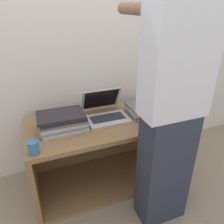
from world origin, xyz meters
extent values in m
plane|color=gray|center=(0.00, 0.00, 0.00)|extent=(12.00, 12.00, 0.00)
cube|color=silver|center=(0.00, 0.72, 1.20)|extent=(8.00, 0.05, 2.40)
cube|color=olive|center=(0.00, 0.31, 0.60)|extent=(1.32, 0.61, 0.04)
cube|color=olive|center=(0.00, 0.31, 0.02)|extent=(1.32, 0.61, 0.04)
cube|color=olive|center=(-0.64, 0.31, 0.31)|extent=(0.04, 0.61, 0.55)
cube|color=olive|center=(0.64, 0.31, 0.31)|extent=(0.04, 0.61, 0.55)
cube|color=olive|center=(0.00, 0.59, 0.31)|extent=(1.25, 0.04, 0.55)
cube|color=#B7B7BC|center=(0.00, 0.31, 0.63)|extent=(0.34, 0.23, 0.02)
cube|color=#28282B|center=(0.00, 0.32, 0.64)|extent=(0.28, 0.13, 0.00)
cube|color=#B7B7BC|center=(0.00, 0.48, 0.74)|extent=(0.34, 0.12, 0.21)
cube|color=black|center=(0.00, 0.48, 0.75)|extent=(0.30, 0.10, 0.18)
cube|color=#B7B7BC|center=(-0.37, 0.30, 0.63)|extent=(0.35, 0.25, 0.02)
cube|color=gray|center=(-0.38, 0.31, 0.66)|extent=(0.35, 0.25, 0.02)
cube|color=#B7B7BC|center=(-0.37, 0.31, 0.68)|extent=(0.35, 0.24, 0.02)
cube|color=slate|center=(-0.36, 0.31, 0.70)|extent=(0.35, 0.24, 0.02)
cube|color=#232326|center=(-0.37, 0.31, 0.72)|extent=(0.34, 0.24, 0.02)
cube|color=#232326|center=(-0.38, 0.30, 0.74)|extent=(0.35, 0.24, 0.02)
cube|color=#B7B7BC|center=(0.38, 0.31, 0.63)|extent=(0.35, 0.25, 0.02)
cube|color=slate|center=(0.38, 0.31, 0.66)|extent=(0.35, 0.24, 0.02)
cube|color=#B7B7BC|center=(0.36, 0.30, 0.68)|extent=(0.35, 0.24, 0.02)
cube|color=slate|center=(0.37, 0.30, 0.70)|extent=(0.34, 0.23, 0.02)
cube|color=#2D3342|center=(0.24, -0.19, 0.44)|extent=(0.34, 0.20, 0.87)
cube|color=white|center=(0.24, -0.19, 1.22)|extent=(0.40, 0.20, 0.69)
cylinder|color=#8C664C|center=(0.08, 0.07, 1.46)|extent=(0.07, 0.32, 0.07)
cylinder|color=#8C664C|center=(0.40, 0.07, 1.46)|extent=(0.07, 0.32, 0.07)
cylinder|color=teal|center=(-0.59, 0.07, 0.67)|extent=(0.07, 0.07, 0.09)
camera|label=1|loc=(-0.54, -1.18, 1.49)|focal=35.00mm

